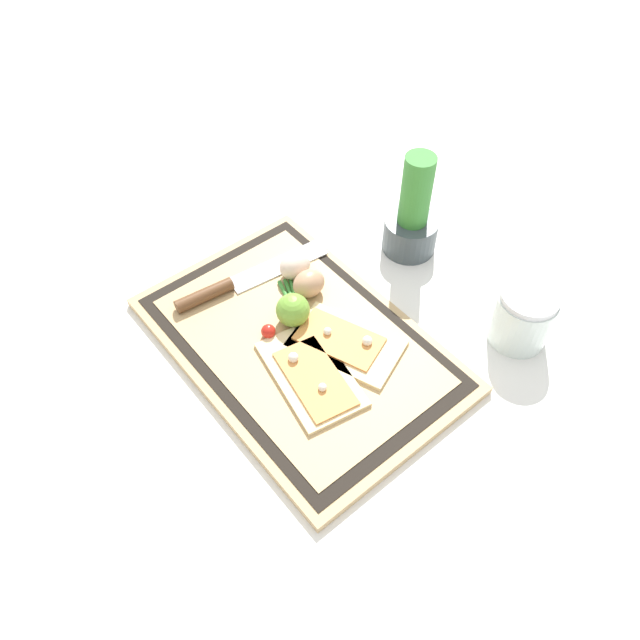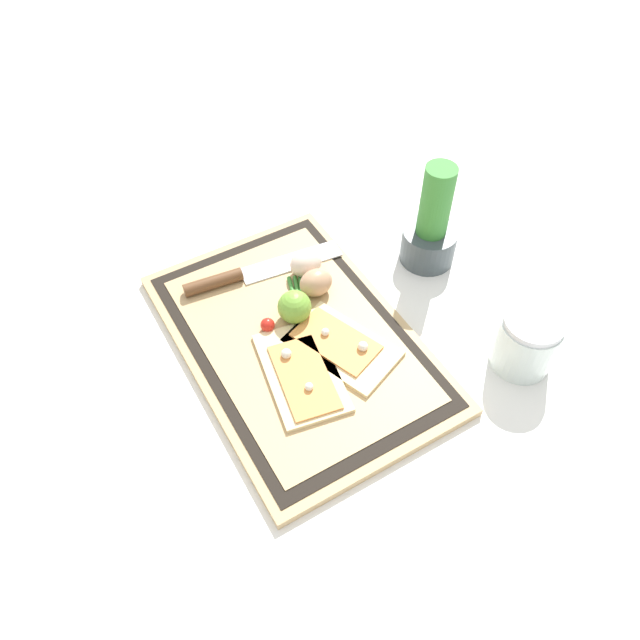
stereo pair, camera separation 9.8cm
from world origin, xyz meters
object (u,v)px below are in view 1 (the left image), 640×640
(pizza_slice_far, at_px, (345,343))
(sauce_jar, at_px, (522,319))
(pizza_slice_near, at_px, (312,375))
(herb_pot, at_px, (412,219))
(cherry_tomato_red, at_px, (268,331))
(lime, at_px, (293,310))
(egg_pink, at_px, (295,266))
(egg_brown, at_px, (309,284))
(knife, at_px, (228,286))

(pizza_slice_far, relative_size, sauce_jar, 1.94)
(pizza_slice_near, distance_m, herb_pot, 0.35)
(pizza_slice_near, xyz_separation_m, cherry_tomato_red, (-0.10, -0.00, 0.01))
(pizza_slice_far, distance_m, lime, 0.10)
(egg_pink, height_order, sauce_jar, sauce_jar)
(egg_brown, distance_m, lime, 0.07)
(knife, bearing_deg, sauce_jar, 40.07)
(pizza_slice_far, bearing_deg, herb_pot, 113.42)
(cherry_tomato_red, bearing_deg, lime, 89.14)
(egg_pink, distance_m, cherry_tomato_red, 0.14)
(pizza_slice_far, height_order, knife, pizza_slice_far)
(pizza_slice_far, height_order, sauce_jar, sauce_jar)
(lime, distance_m, sauce_jar, 0.36)
(herb_pot, bearing_deg, egg_brown, -93.74)
(egg_brown, xyz_separation_m, cherry_tomato_red, (0.03, -0.11, -0.01))
(pizza_slice_far, bearing_deg, egg_brown, 168.25)
(egg_brown, height_order, herb_pot, herb_pot)
(pizza_slice_near, xyz_separation_m, knife, (-0.23, 0.00, 0.00))
(cherry_tomato_red, bearing_deg, knife, 176.65)
(knife, relative_size, egg_brown, 5.02)
(knife, relative_size, egg_pink, 5.02)
(knife, distance_m, cherry_tomato_red, 0.12)
(lime, relative_size, cherry_tomato_red, 2.36)
(pizza_slice_near, height_order, egg_brown, egg_brown)
(pizza_slice_near, relative_size, lime, 3.61)
(sauce_jar, bearing_deg, egg_brown, -142.66)
(egg_brown, xyz_separation_m, egg_pink, (-0.05, 0.01, 0.00))
(egg_pink, bearing_deg, cherry_tomato_red, -55.54)
(pizza_slice_near, xyz_separation_m, lime, (-0.10, 0.05, 0.02))
(lime, distance_m, herb_pot, 0.28)
(pizza_slice_near, distance_m, sauce_jar, 0.34)
(pizza_slice_near, relative_size, egg_pink, 3.49)
(egg_pink, bearing_deg, knife, -112.87)
(knife, height_order, sauce_jar, sauce_jar)
(cherry_tomato_red, bearing_deg, herb_pot, 92.93)
(cherry_tomato_red, bearing_deg, pizza_slice_near, 1.77)
(pizza_slice_near, bearing_deg, egg_pink, 148.60)
(cherry_tomato_red, height_order, herb_pot, herb_pot)
(pizza_slice_far, relative_size, cherry_tomato_red, 8.38)
(knife, bearing_deg, pizza_slice_far, 19.15)
(egg_pink, xyz_separation_m, sauce_jar, (0.32, 0.20, 0.00))
(pizza_slice_far, bearing_deg, pizza_slice_near, -79.85)
(lime, bearing_deg, pizza_slice_far, 20.12)
(pizza_slice_near, relative_size, sauce_jar, 1.97)
(pizza_slice_far, xyz_separation_m, sauce_jar, (0.15, 0.23, 0.02))
(egg_pink, bearing_deg, lime, -39.64)
(knife, relative_size, lime, 5.20)
(cherry_tomato_red, bearing_deg, pizza_slice_far, 42.21)
(knife, distance_m, egg_brown, 0.14)
(egg_brown, xyz_separation_m, lime, (0.03, -0.06, 0.00))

